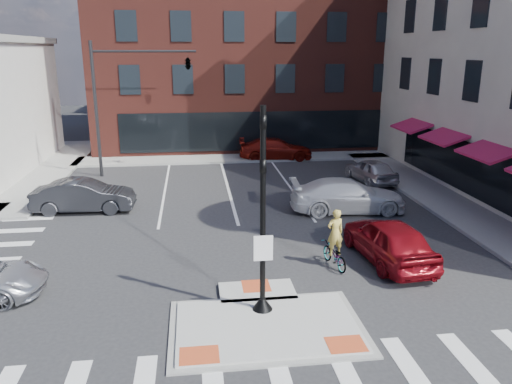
{
  "coord_description": "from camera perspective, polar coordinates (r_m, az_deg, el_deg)",
  "views": [
    {
      "loc": [
        -1.87,
        -12.69,
        7.52
      ],
      "look_at": [
        0.57,
        6.37,
        2.0
      ],
      "focal_mm": 35.0,
      "sensor_mm": 36.0,
      "label": 1
    }
  ],
  "objects": [
    {
      "name": "refuge_island",
      "position": [
        14.62,
        1.11,
        -14.69
      ],
      "size": [
        5.4,
        4.65,
        0.13
      ],
      "color": "gray",
      "rests_on": "ground"
    },
    {
      "name": "bg_car_red",
      "position": [
        35.33,
        2.26,
        4.95
      ],
      "size": [
        5.29,
        2.55,
        1.49
      ],
      "primitive_type": "imported",
      "rotation": [
        0.0,
        0.0,
        1.48
      ],
      "color": "maroon",
      "rests_on": "ground"
    },
    {
      "name": "bg_car_silver",
      "position": [
        29.94,
        12.98,
        2.44
      ],
      "size": [
        2.31,
        4.33,
        1.4
      ],
      "primitive_type": "imported",
      "rotation": [
        0.0,
        0.0,
        3.31
      ],
      "color": "silver",
      "rests_on": "ground"
    },
    {
      "name": "sidewalk_n",
      "position": [
        35.81,
        0.67,
        4.02
      ],
      "size": [
        26.0,
        3.0,
        0.15
      ],
      "primitive_type": "cube",
      "color": "gray",
      "rests_on": "ground"
    },
    {
      "name": "building_n",
      "position": [
        44.95,
        -1.13,
        16.37
      ],
      "size": [
        24.4,
        18.4,
        15.5
      ],
      "color": "#59221B",
      "rests_on": "ground"
    },
    {
      "name": "red_sedan",
      "position": [
        18.9,
        14.92,
        -5.32
      ],
      "size": [
        2.38,
        4.95,
        1.63
      ],
      "primitive_type": "imported",
      "rotation": [
        0.0,
        0.0,
        3.24
      ],
      "color": "maroon",
      "rests_on": "ground"
    },
    {
      "name": "bg_car_dark",
      "position": [
        25.19,
        -19.09,
        -0.41
      ],
      "size": [
        4.77,
        1.8,
        1.56
      ],
      "primitive_type": "imported",
      "rotation": [
        0.0,
        0.0,
        1.54
      ],
      "color": "#28292D",
      "rests_on": "ground"
    },
    {
      "name": "building_far_left",
      "position": [
        64.77,
        -9.45,
        13.58
      ],
      "size": [
        10.0,
        12.0,
        10.0
      ],
      "primitive_type": "cube",
      "color": "slate",
      "rests_on": "ground"
    },
    {
      "name": "mast_arm_signal",
      "position": [
        30.76,
        -10.57,
        13.31
      ],
      "size": [
        6.1,
        2.24,
        8.0
      ],
      "color": "black",
      "rests_on": "ground"
    },
    {
      "name": "building_far_right",
      "position": [
        67.59,
        2.02,
        14.72
      ],
      "size": [
        12.0,
        12.0,
        12.0
      ],
      "primitive_type": "cube",
      "color": "brown",
      "rests_on": "ground"
    },
    {
      "name": "white_pickup",
      "position": [
        24.18,
        10.43,
        -0.4
      ],
      "size": [
        5.58,
        2.54,
        1.58
      ],
      "primitive_type": "imported",
      "rotation": [
        0.0,
        0.0,
        1.51
      ],
      "color": "silver",
      "rests_on": "ground"
    },
    {
      "name": "ground",
      "position": [
        14.87,
        0.96,
        -14.36
      ],
      "size": [
        120.0,
        120.0,
        0.0
      ],
      "primitive_type": "plane",
      "color": "#28282B",
      "rests_on": "ground"
    },
    {
      "name": "cyclist",
      "position": [
        18.06,
        8.96,
        -6.29
      ],
      "size": [
        0.91,
        1.77,
        2.15
      ],
      "rotation": [
        0.0,
        0.0,
        3.34
      ],
      "color": "#3F3F44",
      "rests_on": "ground"
    },
    {
      "name": "sidewalk_e",
      "position": [
        27.03,
        20.99,
        -1.06
      ],
      "size": [
        3.0,
        24.0,
        0.15
      ],
      "primitive_type": "cube",
      "color": "gray",
      "rests_on": "ground"
    },
    {
      "name": "signal_pole",
      "position": [
        14.19,
        0.78,
        -5.31
      ],
      "size": [
        0.6,
        0.6,
        5.98
      ],
      "color": "black",
      "rests_on": "refuge_island"
    }
  ]
}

